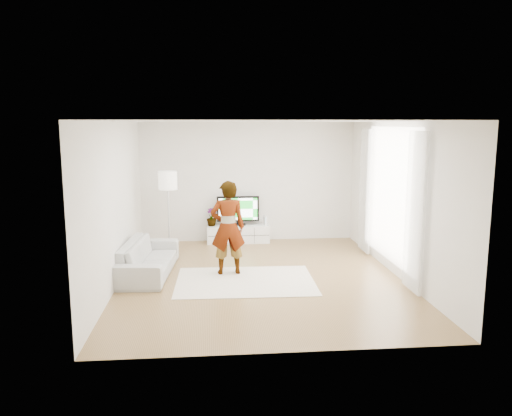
{
  "coord_description": "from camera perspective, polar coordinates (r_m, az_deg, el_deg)",
  "views": [
    {
      "loc": [
        -0.87,
        -8.64,
        2.76
      ],
      "look_at": [
        -0.05,
        0.4,
        1.22
      ],
      "focal_mm": 35.0,
      "sensor_mm": 36.0,
      "label": 1
    }
  ],
  "objects": [
    {
      "name": "rug",
      "position": [
        8.92,
        -1.24,
        -8.35
      ],
      "size": [
        2.47,
        1.81,
        0.01
      ],
      "primitive_type": "cube",
      "rotation": [
        0.0,
        0.0,
        -0.03
      ],
      "color": "white",
      "rests_on": "floor"
    },
    {
      "name": "television",
      "position": [
        11.62,
        -2.07,
        -0.17
      ],
      "size": [
        0.98,
        0.19,
        0.68
      ],
      "color": "black",
      "rests_on": "media_console"
    },
    {
      "name": "wall_front",
      "position": [
        5.87,
        3.48,
        -3.78
      ],
      "size": [
        5.0,
        0.02,
        2.8
      ],
      "primitive_type": "cube",
      "color": "white",
      "rests_on": "floor"
    },
    {
      "name": "sofa",
      "position": [
        9.47,
        -12.2,
        -5.58
      ],
      "size": [
        0.99,
        2.17,
        0.62
      ],
      "primitive_type": "imported",
      "rotation": [
        0.0,
        0.0,
        1.49
      ],
      "color": "beige",
      "rests_on": "floor"
    },
    {
      "name": "window",
      "position": [
        9.64,
        15.19,
        1.49
      ],
      "size": [
        0.01,
        2.6,
        2.5
      ],
      "primitive_type": "cube",
      "color": "white",
      "rests_on": "wall_right"
    },
    {
      "name": "curtain_near",
      "position": [
        8.43,
        17.7,
        -0.45
      ],
      "size": [
        0.04,
        0.7,
        2.6
      ],
      "primitive_type": "cube",
      "color": "white",
      "rests_on": "floor"
    },
    {
      "name": "media_console",
      "position": [
        11.71,
        -2.05,
        -2.97
      ],
      "size": [
        1.45,
        0.41,
        0.41
      ],
      "color": "white",
      "rests_on": "floor"
    },
    {
      "name": "potted_plant",
      "position": [
        11.61,
        -5.11,
        -1.05
      ],
      "size": [
        0.29,
        0.29,
        0.41
      ],
      "primitive_type": "imported",
      "rotation": [
        0.0,
        0.0,
        0.33
      ],
      "color": "#3F7238",
      "rests_on": "media_console"
    },
    {
      "name": "curtain_far",
      "position": [
        10.84,
        12.39,
        1.95
      ],
      "size": [
        0.04,
        0.7,
        2.6
      ],
      "primitive_type": "cube",
      "color": "white",
      "rests_on": "floor"
    },
    {
      "name": "wall_right",
      "position": [
        9.38,
        15.92,
        0.93
      ],
      "size": [
        0.02,
        6.0,
        2.8
      ],
      "primitive_type": "cube",
      "color": "white",
      "rests_on": "floor"
    },
    {
      "name": "game_console",
      "position": [
        11.69,
        1.05,
        -1.42
      ],
      "size": [
        0.09,
        0.16,
        0.21
      ],
      "rotation": [
        0.0,
        0.0,
        0.26
      ],
      "color": "white",
      "rests_on": "media_console"
    },
    {
      "name": "wall_back",
      "position": [
        11.75,
        -0.93,
        3.0
      ],
      "size": [
        5.0,
        0.02,
        2.8
      ],
      "primitive_type": "cube",
      "color": "white",
      "rests_on": "floor"
    },
    {
      "name": "floor_lamp",
      "position": [
        10.68,
        -10.04,
        2.7
      ],
      "size": [
        0.39,
        0.39,
        1.77
      ],
      "color": "silver",
      "rests_on": "floor"
    },
    {
      "name": "wall_left",
      "position": [
        8.9,
        -15.7,
        0.49
      ],
      "size": [
        0.02,
        6.0,
        2.8
      ],
      "primitive_type": "cube",
      "color": "white",
      "rests_on": "floor"
    },
    {
      "name": "player",
      "position": [
        9.15,
        -3.23,
        -2.25
      ],
      "size": [
        0.66,
        0.46,
        1.73
      ],
      "primitive_type": "imported",
      "rotation": [
        0.0,
        0.0,
        3.22
      ],
      "color": "#334772",
      "rests_on": "rug"
    },
    {
      "name": "ceiling",
      "position": [
        8.69,
        0.55,
        9.91
      ],
      "size": [
        6.0,
        6.0,
        0.0
      ],
      "primitive_type": "plane",
      "color": "white",
      "rests_on": "wall_back"
    },
    {
      "name": "floor",
      "position": [
        9.11,
        0.52,
        -7.98
      ],
      "size": [
        6.0,
        6.0,
        0.0
      ],
      "primitive_type": "plane",
      "color": "olive",
      "rests_on": "ground"
    }
  ]
}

